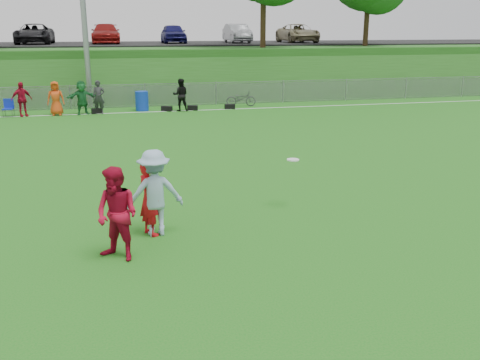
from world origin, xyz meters
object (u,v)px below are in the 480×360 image
object	(u,v)px
player_blue	(155,193)
recycling_bin	(142,101)
player_red_left	(149,198)
frisbee	(293,160)
player_red_center	(117,214)
bicycle	(241,98)

from	to	relation	value
player_blue	recycling_bin	distance (m)	18.03
player_red_left	recycling_bin	world-z (taller)	player_red_left
frisbee	recycling_bin	xyz separation A→B (m)	(-2.66, 16.98, -0.70)
player_red_left	player_blue	distance (m)	0.16
player_red_center	recycling_bin	bearing A→B (deg)	124.49
player_blue	frisbee	bearing A→B (deg)	-166.96
player_red_left	bicycle	distance (m)	19.45
player_red_left	player_blue	world-z (taller)	player_blue
player_blue	frisbee	size ratio (longest dim) A/B	6.17
frisbee	player_red_center	bearing A→B (deg)	-152.70
recycling_bin	bicycle	world-z (taller)	recycling_bin
frisbee	bicycle	bearing A→B (deg)	80.71
player_red_left	bicycle	bearing A→B (deg)	-48.15
player_red_center	player_blue	bearing A→B (deg)	94.06
player_red_left	player_blue	size ratio (longest dim) A/B	0.88
player_red_left	frisbee	size ratio (longest dim) A/B	5.41
frisbee	bicycle	size ratio (longest dim) A/B	0.18
player_red_left	player_red_center	xyz separation A→B (m)	(-0.67, -1.15, 0.09)
frisbee	recycling_bin	bearing A→B (deg)	98.91
player_red_center	bicycle	xyz separation A→B (m)	(7.02, 19.53, -0.47)
frisbee	bicycle	xyz separation A→B (m)	(2.84, 17.38, -0.77)
player_red_left	recycling_bin	size ratio (longest dim) A/B	1.59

